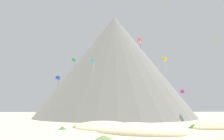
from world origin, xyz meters
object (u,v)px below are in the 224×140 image
(kite_gold_mid, at_px, (217,42))
(bush_far_left, at_px, (194,126))
(kite_green_mid, at_px, (74,60))
(bush_ridge_crest, at_px, (62,128))
(kite_yellow_mid, at_px, (165,59))
(kite_cyan_mid, at_px, (93,61))
(kite_magenta_low, at_px, (182,92))
(kite_pink_mid, at_px, (140,41))
(kite_blue_low, at_px, (58,78))
(bush_scatter_east, at_px, (104,137))
(bush_near_left, at_px, (75,127))
(rock_massif, at_px, (115,68))

(kite_gold_mid, bearing_deg, bush_far_left, 17.42)
(kite_gold_mid, bearing_deg, kite_green_mid, -25.00)
(bush_ridge_crest, bearing_deg, kite_yellow_mid, 27.87)
(kite_cyan_mid, bearing_deg, kite_magenta_low, 118.39)
(kite_magenta_low, relative_size, kite_gold_mid, 4.88)
(kite_pink_mid, relative_size, kite_cyan_mid, 0.60)
(bush_far_left, height_order, kite_pink_mid, kite_pink_mid)
(kite_blue_low, xyz_separation_m, kite_magenta_low, (42.09, 17.38, -2.29))
(kite_blue_low, relative_size, kite_gold_mid, 2.61)
(bush_scatter_east, height_order, kite_cyan_mid, kite_cyan_mid)
(bush_scatter_east, distance_m, kite_pink_mid, 30.90)
(bush_far_left, relative_size, kite_gold_mid, 2.43)
(kite_cyan_mid, relative_size, kite_green_mid, 1.15)
(kite_blue_low, relative_size, kite_yellow_mid, 0.78)
(kite_cyan_mid, bearing_deg, bush_scatter_east, 21.22)
(bush_near_left, relative_size, rock_massif, 0.01)
(bush_far_left, xyz_separation_m, bush_near_left, (-27.61, 2.36, -0.19))
(kite_yellow_mid, bearing_deg, kite_pink_mid, -159.12)
(bush_far_left, relative_size, kite_cyan_mid, 0.58)
(bush_near_left, xyz_separation_m, kite_yellow_mid, (25.81, 11.10, 19.26))
(bush_far_left, relative_size, kite_magenta_low, 0.50)
(bush_near_left, relative_size, kite_yellow_mid, 0.33)
(rock_massif, bearing_deg, bush_near_left, -104.46)
(rock_massif, bearing_deg, kite_cyan_mid, -106.41)
(kite_magenta_low, xyz_separation_m, kite_pink_mid, (-19.91, -23.43, 11.64))
(kite_magenta_low, bearing_deg, kite_yellow_mid, -18.61)
(bush_ridge_crest, height_order, kite_green_mid, kite_green_mid)
(kite_cyan_mid, bearing_deg, bush_near_left, 5.59)
(kite_pink_mid, xyz_separation_m, kite_yellow_mid, (9.49, 9.68, -2.57))
(bush_scatter_east, xyz_separation_m, kite_yellow_mid, (19.33, 29.20, 19.27))
(kite_pink_mid, relative_size, kite_yellow_mid, 0.76)
(rock_massif, bearing_deg, kite_pink_mid, -86.73)
(kite_blue_low, xyz_separation_m, kite_pink_mid, (22.18, -6.05, 9.36))
(bush_near_left, bearing_deg, kite_pink_mid, 5.00)
(kite_magenta_low, relative_size, kite_pink_mid, 1.93)
(kite_magenta_low, relative_size, kite_yellow_mid, 1.47)
(bush_scatter_east, relative_size, kite_blue_low, 0.93)
(bush_ridge_crest, relative_size, kite_blue_low, 0.66)
(kite_magenta_low, bearing_deg, kite_gold_mid, 34.72)
(kite_green_mid, bearing_deg, kite_cyan_mid, 17.35)
(bush_far_left, bearing_deg, kite_cyan_mid, 140.38)
(kite_magenta_low, bearing_deg, bush_near_left, -37.00)
(kite_blue_low, distance_m, kite_pink_mid, 24.82)
(bush_ridge_crest, bearing_deg, bush_scatter_east, -58.94)
(kite_pink_mid, bearing_deg, kite_blue_low, 31.57)
(kite_magenta_low, xyz_separation_m, kite_green_mid, (-38.38, -12.81, 8.64))
(bush_near_left, xyz_separation_m, kite_gold_mid, (41.18, 7.79, 23.89))
(rock_massif, distance_m, kite_cyan_mid, 36.01)
(bush_ridge_crest, relative_size, kite_magenta_low, 0.35)
(rock_massif, height_order, kite_green_mid, rock_massif)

